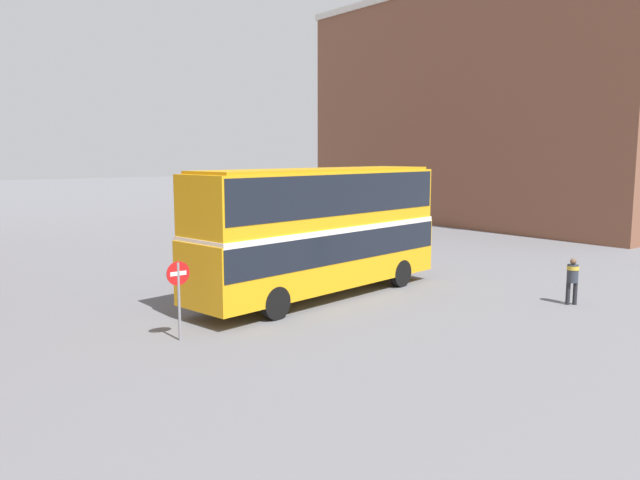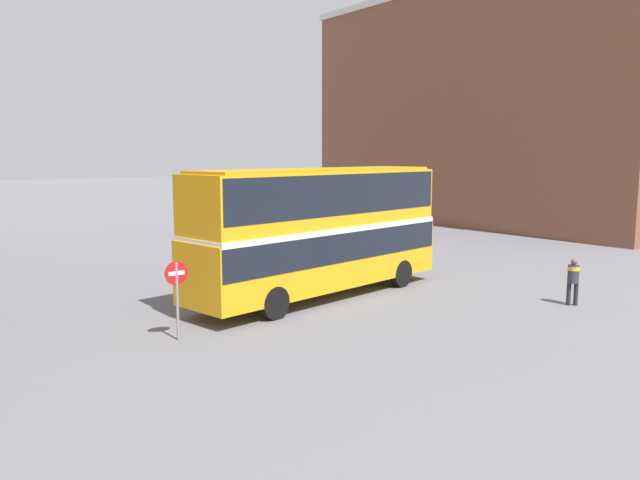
% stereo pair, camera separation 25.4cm
% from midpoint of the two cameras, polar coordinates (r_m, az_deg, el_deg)
% --- Properties ---
extents(ground_plane, '(240.00, 240.00, 0.00)m').
position_cam_midpoint_polar(ground_plane, '(24.23, 0.10, -4.70)').
color(ground_plane, slate).
extents(building_row_right, '(9.31, 29.29, 17.50)m').
position_cam_midpoint_polar(building_row_right, '(50.20, 14.14, 11.63)').
color(building_row_right, brown).
rests_on(building_row_right, ground_plane).
extents(double_decker_bus, '(11.31, 4.37, 4.75)m').
position_cam_midpoint_polar(double_decker_bus, '(22.83, -0.32, 1.47)').
color(double_decker_bus, gold).
rests_on(double_decker_bus, ground_plane).
extents(pedestrian_foreground, '(0.57, 0.57, 1.65)m').
position_cam_midpoint_polar(pedestrian_foreground, '(23.60, 21.80, -3.11)').
color(pedestrian_foreground, '#232328').
rests_on(pedestrian_foreground, ground_plane).
extents(parked_car_kerb_near, '(4.39, 2.35, 1.54)m').
position_cam_midpoint_polar(parked_car_kerb_near, '(43.61, 1.32, 1.97)').
color(parked_car_kerb_near, maroon).
rests_on(parked_car_kerb_near, ground_plane).
extents(parked_car_kerb_far, '(4.29, 2.08, 1.51)m').
position_cam_midpoint_polar(parked_car_kerb_far, '(41.14, -5.31, 1.57)').
color(parked_car_kerb_far, black).
rests_on(parked_car_kerb_far, ground_plane).
extents(parked_car_side_street, '(4.41, 2.61, 1.54)m').
position_cam_midpoint_polar(parked_car_side_street, '(35.18, -1.95, 0.55)').
color(parked_car_side_street, slate).
rests_on(parked_car_side_street, ground_plane).
extents(no_entry_sign, '(0.69, 0.08, 2.29)m').
position_cam_midpoint_polar(no_entry_sign, '(18.10, -13.20, -4.16)').
color(no_entry_sign, gray).
rests_on(no_entry_sign, ground_plane).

